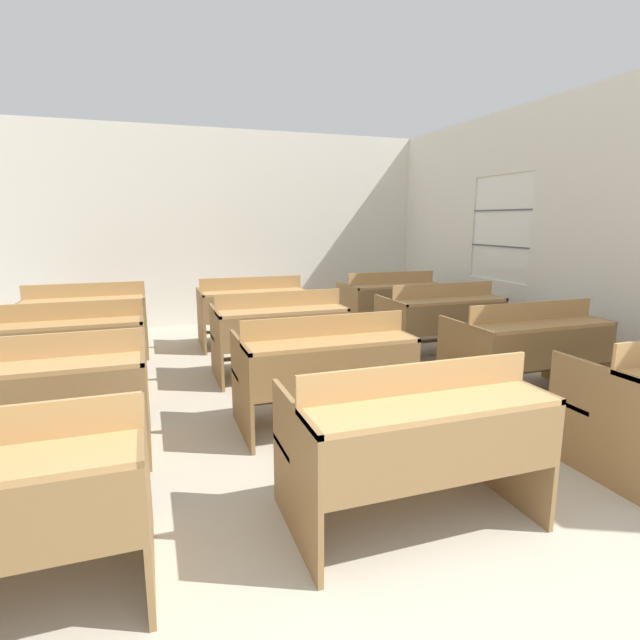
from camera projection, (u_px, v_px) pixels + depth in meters
wall_back at (213, 229)px, 7.49m from camera, size 6.65×0.06×2.90m
wall_right_with_window at (573, 233)px, 5.25m from camera, size 0.06×6.96×2.90m
bench_front_center at (413, 437)px, 2.60m from camera, size 1.29×0.78×0.88m
bench_second_left at (42, 396)px, 3.21m from camera, size 1.29×0.78×0.88m
bench_second_center at (323, 367)px, 3.84m from camera, size 1.29×0.78×0.88m
bench_second_right at (526, 347)px, 4.45m from camera, size 1.29×0.78×0.88m
bench_third_left at (69, 347)px, 4.45m from camera, size 1.29×0.78×0.88m
bench_third_center at (279, 331)px, 5.09m from camera, size 1.29×0.78×0.88m
bench_third_right at (441, 319)px, 5.73m from camera, size 1.29×0.78×0.88m
bench_back_left at (88, 318)px, 5.75m from camera, size 1.29×0.78×0.88m
bench_back_center at (252, 309)px, 6.36m from camera, size 1.29×0.78×0.88m
bench_back_right at (390, 301)px, 6.96m from camera, size 1.29×0.78×0.88m
wastepaper_bin at (416, 311)px, 7.99m from camera, size 0.23×0.23×0.30m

